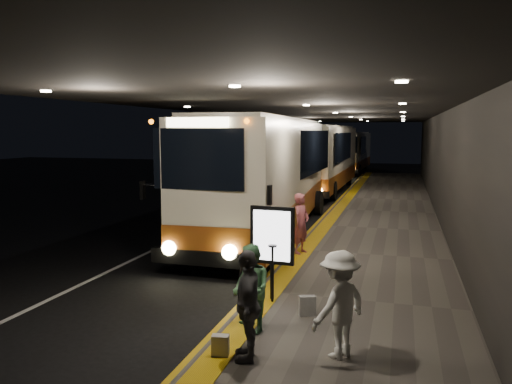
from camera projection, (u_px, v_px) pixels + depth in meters
The scene contains 19 objects.
ground at pixel (205, 255), 14.85m from camera, with size 90.00×90.00×0.00m, color black.
lane_line_white at pixel (211, 223), 20.12m from camera, with size 0.12×50.00×0.01m, color silver.
kerb_stripe_yellow at pixel (312, 228), 18.95m from camera, with size 0.18×50.00×0.01m, color gold.
sidewalk at pixel (377, 230), 18.27m from camera, with size 4.50×50.00×0.15m, color #514C44.
tactile_strip at pixel (326, 225), 18.79m from camera, with size 0.50×50.00×0.01m, color gold.
terminal_wall at pixel (446, 151), 17.28m from camera, with size 0.10×50.00×6.00m, color black.
support_columns at pixel (208, 170), 18.81m from camera, with size 0.80×24.80×4.40m.
canopy at pixel (318, 106), 18.35m from camera, with size 9.00×50.00×0.40m, color black.
coach_main at pixel (267, 180), 18.10m from camera, with size 3.33×12.99×4.02m.
coach_second at pixel (323, 161), 30.40m from camera, with size 2.73×12.38×3.88m.
coach_third at pixel (351, 154), 44.62m from camera, with size 2.66×11.11×3.47m.
passenger_boarding at pixel (301, 224), 14.39m from camera, with size 0.64×0.42×1.76m, color #AD515A.
passenger_waiting_green at pixel (251, 288), 8.78m from camera, with size 0.76×0.47×1.56m, color #478052.
passenger_waiting_white at pixel (339, 304), 7.79m from camera, with size 1.10×0.51×1.70m, color silver.
passenger_waiting_grey at pixel (248, 305), 7.69m from camera, with size 1.02×0.52×1.74m, color #434247.
bag_polka at pixel (307, 306), 9.60m from camera, with size 0.31×0.13×0.38m, color black.
bag_plain at pixel (220, 346), 7.86m from camera, with size 0.27×0.16×0.34m, color beige.
info_sign at pixel (272, 237), 10.37m from camera, with size 0.94×0.17×1.99m.
stanchion_post at pixel (272, 274), 10.30m from camera, with size 0.05×0.05×1.19m, color black.
Camera 1 is at (5.55, -13.49, 3.69)m, focal length 35.00 mm.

